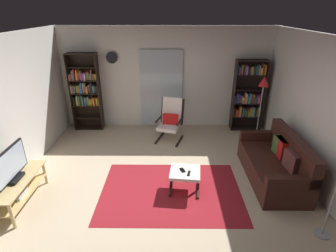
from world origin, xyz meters
name	(u,v)px	position (x,y,z in m)	size (l,w,h in m)	color
ground_plane	(163,190)	(0.00, 0.00, 0.00)	(7.02, 7.02, 0.00)	#C9B494
wall_back	(165,79)	(0.00, 2.90, 1.30)	(5.60, 0.06, 2.60)	silver
wall_right	(332,124)	(2.70, 0.00, 1.30)	(0.06, 6.00, 2.60)	silver
glass_door_panel	(161,89)	(-0.10, 2.83, 1.05)	(1.10, 0.01, 2.00)	silver
area_rug	(171,191)	(0.15, -0.05, 0.00)	(2.46, 1.73, 0.01)	maroon
tv_stand	(16,188)	(-2.37, -0.38, 0.31)	(0.51, 1.19, 0.47)	tan
television	(11,166)	(-2.37, -0.37, 0.72)	(0.20, 0.83, 0.55)	black
bookshelf_near_tv	(85,91)	(-2.05, 2.66, 1.05)	(0.74, 0.30, 1.99)	black
bookshelf_near_sofa	(248,95)	(2.12, 2.67, 0.94)	(0.77, 0.30, 1.83)	black
leather_sofa	(276,164)	(2.11, 0.37, 0.32)	(0.83, 1.78, 0.87)	#391B15
lounge_armchair	(171,119)	(0.14, 2.04, 0.53)	(0.73, 0.79, 1.02)	black
ottoman	(185,174)	(0.39, 0.01, 0.33)	(0.57, 0.53, 0.40)	white
tv_remote	(189,173)	(0.45, -0.07, 0.40)	(0.04, 0.14, 0.02)	black
cell_phone	(182,170)	(0.35, 0.03, 0.40)	(0.07, 0.14, 0.01)	black
floor_lamp_by_shelf	(263,88)	(2.21, 1.92, 1.34)	(0.23, 0.23, 1.61)	#A5A5AD
wall_clock	(112,58)	(-1.33, 2.82, 1.85)	(0.29, 0.03, 0.29)	silver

